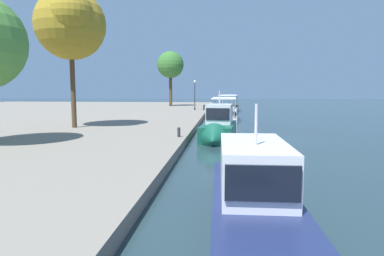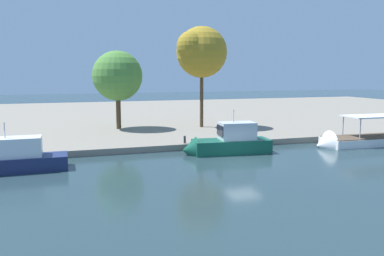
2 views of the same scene
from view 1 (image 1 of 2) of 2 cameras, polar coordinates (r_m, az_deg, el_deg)
The scene contains 10 objects.
ground_plane at distance 26.41m, azimuth 12.77°, elevation -2.03°, with size 220.00×220.00×0.00m, color #23383D.
motor_yacht_1 at distance 8.96m, azimuth 10.89°, elevation -14.53°, with size 9.57×2.36×4.24m.
motor_yacht_2 at distance 26.24m, azimuth 4.44°, elevation -0.24°, with size 7.80×3.00×4.49m.
tour_boat_3 at distance 40.72m, azimuth 5.35°, elevation 1.53°, with size 12.35×3.34×4.01m.
tour_boat_4 at distance 58.33m, azimuth 6.08°, elevation 3.02°, with size 13.76×4.22×4.16m.
mooring_bollard_1 at distance 23.53m, azimuth -2.22°, elevation -0.61°, with size 0.23×0.23×0.70m.
mooring_bollard_2 at distance 54.22m, azimuth 2.01°, elevation 3.54°, with size 0.31×0.31×0.85m.
lamp_post at distance 54.23m, azimuth 0.48°, elevation 6.09°, with size 0.40×0.40×4.68m.
tree_0 at distance 67.06m, azimuth -3.60°, elevation 10.56°, with size 5.18×5.18×10.61m.
tree_1 at distance 31.10m, azimuth -19.82°, elevation 16.26°, with size 6.07×5.86×11.61m.
Camera 1 is at (-25.89, 3.50, 3.87)m, focal length 31.74 mm.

